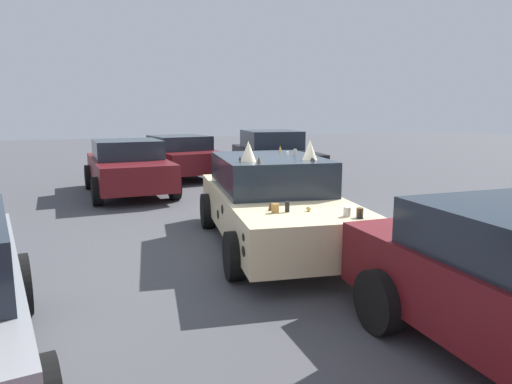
# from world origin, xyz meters

# --- Properties ---
(ground_plane) EXTENTS (60.00, 60.00, 0.00)m
(ground_plane) POSITION_xyz_m (0.00, 0.00, 0.00)
(ground_plane) COLOR #47474C
(art_car_decorated) EXTENTS (4.66, 2.35, 1.73)m
(art_car_decorated) POSITION_xyz_m (0.08, -0.01, 0.73)
(art_car_decorated) COLOR beige
(art_car_decorated) RESTS_ON ground
(parked_sedan_row_back_center) EXTENTS (4.39, 2.63, 1.35)m
(parked_sedan_row_back_center) POSITION_xyz_m (8.34, 0.21, 0.69)
(parked_sedan_row_back_center) COLOR #5B1419
(parked_sedan_row_back_center) RESTS_ON ground
(parked_sedan_near_left) EXTENTS (4.12, 2.27, 1.40)m
(parked_sedan_near_left) POSITION_xyz_m (5.60, 1.92, 0.71)
(parked_sedan_near_left) COLOR #5B1419
(parked_sedan_near_left) RESTS_ON ground
(parked_sedan_behind_left) EXTENTS (4.58, 2.20, 1.53)m
(parked_sedan_behind_left) POSITION_xyz_m (6.59, -2.48, 0.75)
(parked_sedan_behind_left) COLOR black
(parked_sedan_behind_left) RESTS_ON ground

